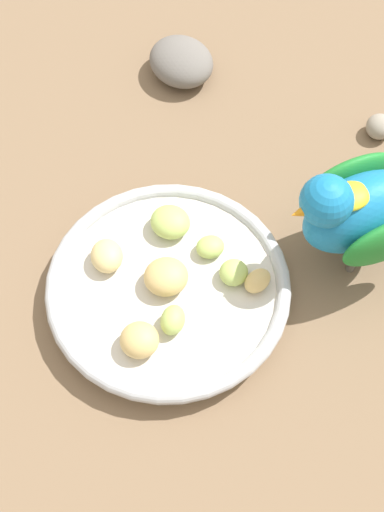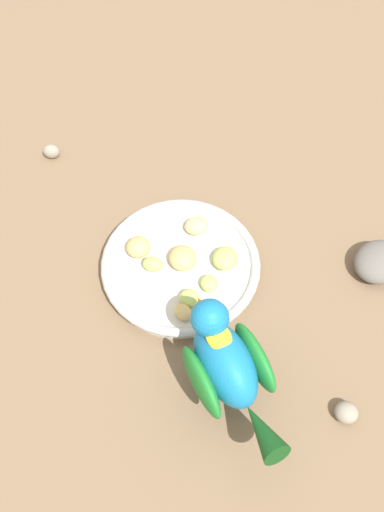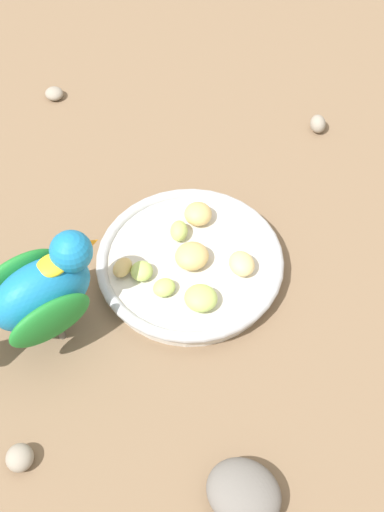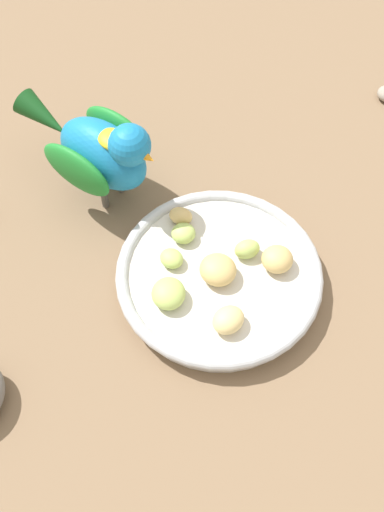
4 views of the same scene
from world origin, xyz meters
The scene contains 15 objects.
ground_plane centered at (0.00, 0.00, 0.00)m, with size 4.00×4.00×0.00m, color #7A6047.
feeding_bowl centered at (0.01, 0.02, 0.02)m, with size 0.22×0.22×0.03m.
apple_piece_0 centered at (0.01, 0.02, 0.03)m, with size 0.04×0.04×0.02m, color tan.
apple_piece_1 centered at (-0.03, 0.01, 0.03)m, with size 0.03×0.02×0.02m, color #B2CC66.
apple_piece_2 centered at (0.05, -0.02, 0.03)m, with size 0.03×0.02×0.02m, color #B2CC66.
apple_piece_3 centered at (-0.05, 0.04, 0.03)m, with size 0.03×0.03×0.02m, color tan.
apple_piece_4 centered at (0.03, 0.08, 0.03)m, with size 0.03×0.03×0.02m, color #E5C67F.
apple_piece_5 centered at (0.01, -0.06, 0.03)m, with size 0.03×0.02×0.02m, color tan.
apple_piece_6 centered at (0.07, 0.02, 0.03)m, with size 0.04×0.04×0.02m, color #B2CC66.
apple_piece_7 centered at (0.02, -0.04, 0.03)m, with size 0.03×0.03×0.02m, color #B2CC66.
parrot centered at (0.07, -0.15, 0.08)m, with size 0.13×0.19×0.14m.
rock_large centered at (0.29, 0.03, 0.02)m, with size 0.07×0.07×0.04m, color slate.
pebble_0 centered at (0.22, -0.18, 0.01)m, with size 0.03×0.03×0.02m, color gray.
pebble_1 centered at (-0.21, 0.23, 0.01)m, with size 0.03×0.02×0.02m, color gray.
pebble_2 centered at (-0.33, -0.13, 0.01)m, with size 0.03×0.03×0.02m, color gray.
Camera 3 is at (0.49, -0.05, 0.69)m, focal length 48.96 mm.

